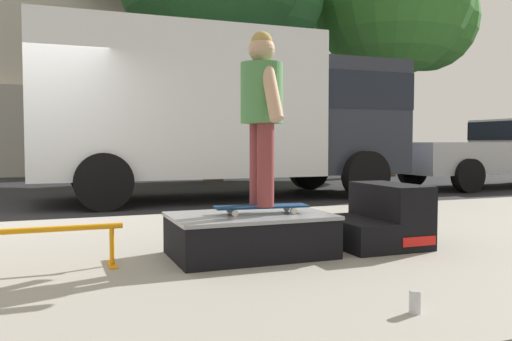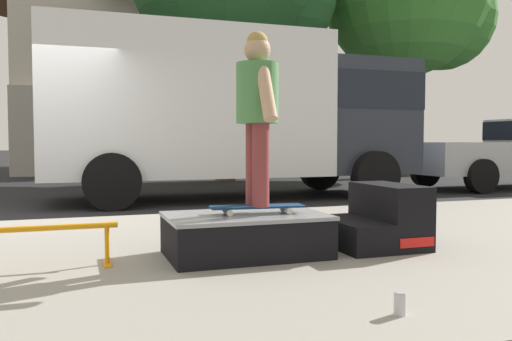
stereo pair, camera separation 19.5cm
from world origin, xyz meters
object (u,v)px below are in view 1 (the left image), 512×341
at_px(soda_can, 415,302).
at_px(skater_kid, 262,104).
at_px(box_truck, 227,108).
at_px(kicker_ramp, 379,220).
at_px(skateboard, 262,207).
at_px(pickup_truck_silver, 510,149).
at_px(skate_box, 250,233).
at_px(street_tree_neighbour, 398,2).
at_px(grind_rail, 10,239).

bearing_deg(soda_can, skater_kid, 97.90).
bearing_deg(soda_can, box_truck, 80.18).
relative_size(kicker_ramp, skater_kid, 0.59).
bearing_deg(skateboard, box_truck, 74.97).
xyz_separation_m(skater_kid, pickup_truck_silver, (8.66, 5.62, -0.48)).
relative_size(skateboard, pickup_truck_silver, 0.14).
height_order(skate_box, soda_can, skate_box).
relative_size(skateboard, soda_can, 6.30).
xyz_separation_m(skate_box, soda_can, (0.33, -1.71, -0.12)).
bearing_deg(pickup_truck_silver, kicker_ramp, -143.22).
distance_m(box_truck, pickup_truck_silver, 7.22).
relative_size(kicker_ramp, skateboard, 1.06).
height_order(kicker_ramp, box_truck, box_truck).
relative_size(pickup_truck_silver, street_tree_neighbour, 0.70).
bearing_deg(kicker_ramp, soda_can, -118.41).
bearing_deg(skate_box, street_tree_neighbour, 49.11).
distance_m(skate_box, grind_rail, 1.81).
height_order(skateboard, pickup_truck_silver, pickup_truck_silver).
distance_m(grind_rail, skater_kid, 2.15).
xyz_separation_m(skate_box, skater_kid, (0.09, -0.02, 1.07)).
relative_size(skate_box, skater_kid, 0.92).
height_order(soda_can, street_tree_neighbour, street_tree_neighbour).
distance_m(grind_rail, street_tree_neighbour, 15.27).
distance_m(kicker_ramp, pickup_truck_silver, 9.37).
xyz_separation_m(kicker_ramp, soda_can, (-0.93, -1.71, -0.17)).
relative_size(skate_box, grind_rail, 0.83).
distance_m(soda_can, box_truck, 7.48).
distance_m(box_truck, street_tree_neighbour, 9.15).
distance_m(soda_can, street_tree_neighbour, 15.27).
bearing_deg(soda_can, kicker_ramp, 61.59).
height_order(box_truck, pickup_truck_silver, box_truck).
bearing_deg(grind_rail, pickup_truck_silver, 27.73).
relative_size(grind_rail, skateboard, 1.98).
bearing_deg(skate_box, pickup_truck_silver, 32.63).
relative_size(skate_box, street_tree_neighbour, 0.16).
bearing_deg(soda_can, skateboard, 97.90).
bearing_deg(soda_can, street_tree_neighbour, 54.59).
relative_size(skateboard, street_tree_neighbour, 0.10).
xyz_separation_m(kicker_ramp, skater_kid, (-1.16, -0.02, 1.02)).
distance_m(skater_kid, street_tree_neighbour, 13.76).
xyz_separation_m(grind_rail, soda_can, (2.14, -1.76, -0.18)).
bearing_deg(skate_box, skater_kid, -12.16).
xyz_separation_m(skateboard, soda_can, (0.23, -1.69, -0.34)).
bearing_deg(street_tree_neighbour, skateboard, -130.53).
relative_size(soda_can, box_truck, 0.02).
height_order(soda_can, box_truck, box_truck).
bearing_deg(box_truck, kicker_ramp, -93.35).
xyz_separation_m(skateboard, street_tree_neighbour, (8.54, 9.99, 4.92)).
bearing_deg(skateboard, street_tree_neighbour, 49.47).
xyz_separation_m(soda_can, pickup_truck_silver, (8.42, 7.32, 0.71)).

